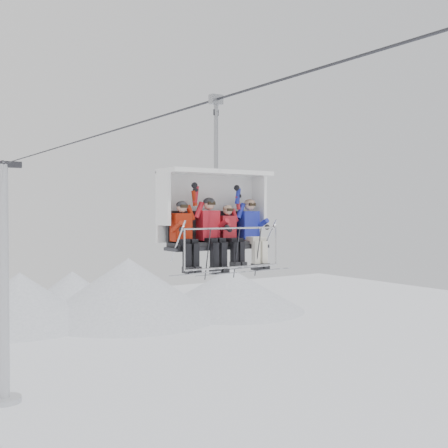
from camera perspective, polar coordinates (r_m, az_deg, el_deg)
lift_tower_right at (r=33.78m, az=-21.46°, el=-7.15°), size 2.00×1.80×13.48m
haul_cable at (r=13.08m, az=0.00°, el=12.77°), size 0.06×50.00×0.06m
chairlift_carrier at (r=13.21m, az=-1.14°, el=1.50°), size 2.71×1.17×3.98m
skier_far_left at (r=12.45m, az=-4.13°, el=-0.88°), size 0.43×1.69×1.69m
skier_center_left at (r=12.83m, az=-1.37°, el=-0.64°), size 0.46×1.69×1.81m
skier_center_right at (r=13.10m, az=0.60°, el=-0.95°), size 0.39×1.69×1.55m
skier_far_right at (r=13.48m, az=2.79°, el=-0.59°), size 0.45×1.69×1.78m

